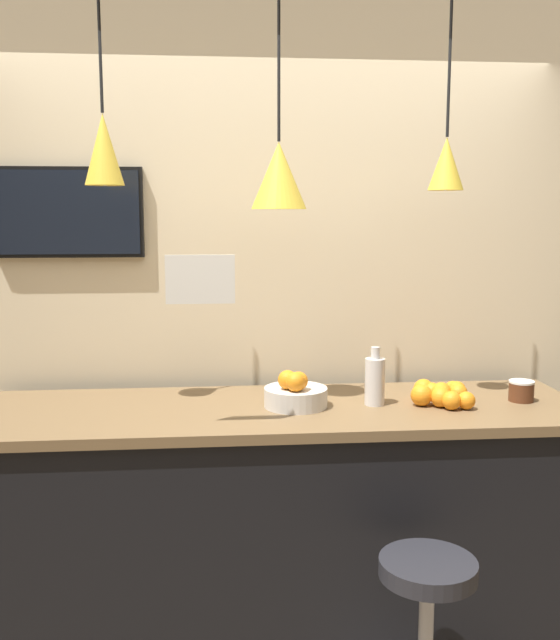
{
  "coord_description": "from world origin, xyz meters",
  "views": [
    {
      "loc": [
        -0.25,
        -2.02,
        1.83
      ],
      "look_at": [
        0.0,
        0.73,
        1.42
      ],
      "focal_mm": 40.0,
      "sensor_mm": 36.0,
      "label": 1
    }
  ],
  "objects_px": {
    "bar_stool": "(426,628)",
    "spread_jar": "(521,391)",
    "juice_bottle": "(375,380)",
    "fruit_bowl": "(295,394)",
    "mounted_tv": "(68,212)"
  },
  "relations": [
    {
      "from": "bar_stool",
      "to": "spread_jar",
      "type": "height_order",
      "value": "spread_jar"
    },
    {
      "from": "spread_jar",
      "to": "juice_bottle",
      "type": "bearing_deg",
      "value": -180.0
    },
    {
      "from": "fruit_bowl",
      "to": "spread_jar",
      "type": "bearing_deg",
      "value": 0.53
    },
    {
      "from": "spread_jar",
      "to": "bar_stool",
      "type": "bearing_deg",
      "value": -133.19
    },
    {
      "from": "bar_stool",
      "to": "juice_bottle",
      "type": "relative_size",
      "value": 2.96
    },
    {
      "from": "mounted_tv",
      "to": "fruit_bowl",
      "type": "bearing_deg",
      "value": -24.79
    },
    {
      "from": "fruit_bowl",
      "to": "juice_bottle",
      "type": "distance_m",
      "value": 0.33
    },
    {
      "from": "juice_bottle",
      "to": "mounted_tv",
      "type": "distance_m",
      "value": 1.49
    },
    {
      "from": "fruit_bowl",
      "to": "spread_jar",
      "type": "distance_m",
      "value": 0.94
    },
    {
      "from": "bar_stool",
      "to": "fruit_bowl",
      "type": "bearing_deg",
      "value": 122.61
    },
    {
      "from": "spread_jar",
      "to": "fruit_bowl",
      "type": "bearing_deg",
      "value": -179.47
    },
    {
      "from": "juice_bottle",
      "to": "mounted_tv",
      "type": "xyz_separation_m",
      "value": [
        -1.26,
        0.42,
        0.67
      ]
    },
    {
      "from": "fruit_bowl",
      "to": "mounted_tv",
      "type": "xyz_separation_m",
      "value": [
        -0.94,
        0.43,
        0.71
      ]
    },
    {
      "from": "bar_stool",
      "to": "fruit_bowl",
      "type": "height_order",
      "value": "fruit_bowl"
    },
    {
      "from": "bar_stool",
      "to": "spread_jar",
      "type": "bearing_deg",
      "value": 46.81
    }
  ]
}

